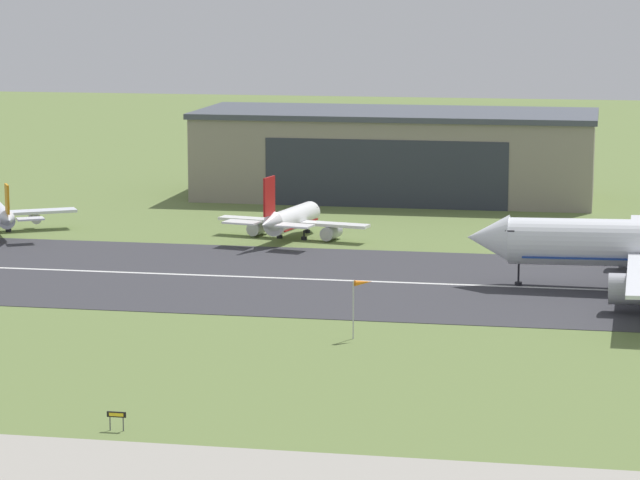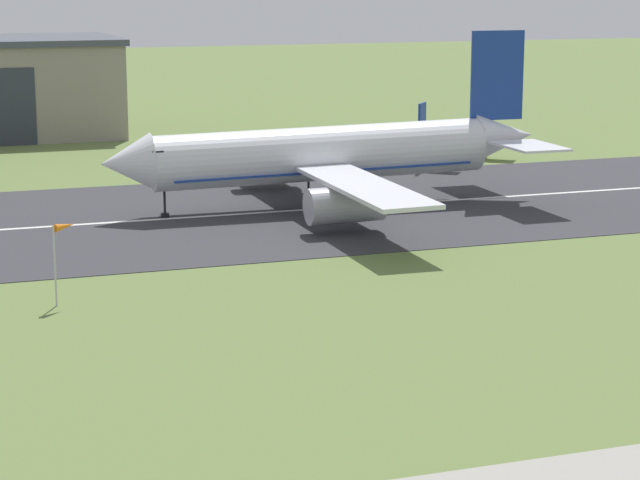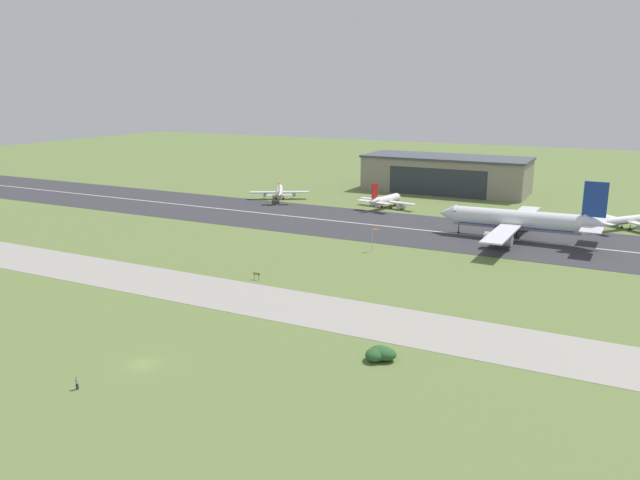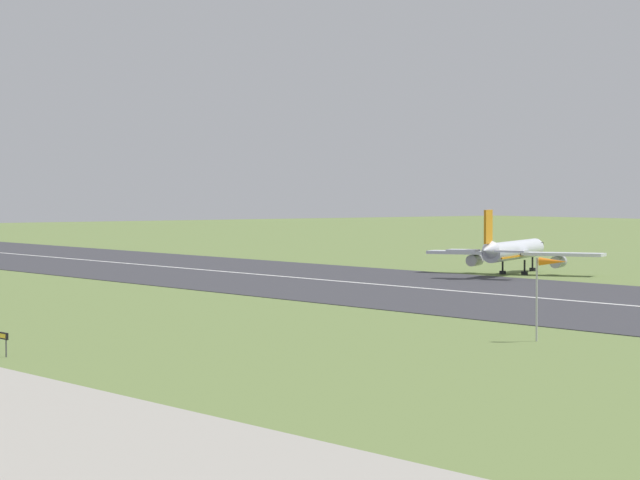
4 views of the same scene
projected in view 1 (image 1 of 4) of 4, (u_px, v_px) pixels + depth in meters
The scene contains 7 objects.
ground_plane at pixel (241, 403), 129.43m from camera, with size 697.10×697.10×0.00m, color olive.
runway_strip at pixel (348, 281), 182.28m from camera, with size 457.10×42.57×0.06m, color #333338.
runway_centreline at pixel (348, 280), 182.28m from camera, with size 411.39×0.70×0.01m, color silver.
hangar_building at pixel (396, 154), 252.05m from camera, with size 65.98×25.68×14.49m.
airplane_parked_east at pixel (291, 220), 211.46m from camera, with size 22.31×20.41×9.69m.
windsock_pole at pixel (362, 286), 152.33m from camera, with size 1.93×1.66×6.01m.
runway_sign at pixel (116, 416), 121.30m from camera, with size 1.59×0.13×1.58m.
Camera 1 is at (29.88, -67.22, 35.59)m, focal length 85.00 mm.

